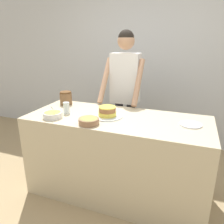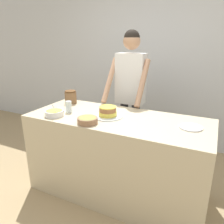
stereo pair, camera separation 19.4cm
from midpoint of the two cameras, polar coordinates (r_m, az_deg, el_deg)
The scene contains 10 objects.
ground_plane at distance 2.40m, azimuth -4.77°, elevation -25.13°, with size 14.00×14.00×0.00m, color tan.
wall_back at distance 3.58m, azimuth 8.06°, elevation 12.55°, with size 10.00×0.05×2.60m.
counter at distance 2.42m, azimuth -1.11°, elevation -11.48°, with size 1.87×0.77×0.90m.
person_baker at distance 2.86m, azimuth 1.46°, elevation 7.16°, with size 0.50×0.48×1.77m.
cake at distance 2.24m, azimuth -3.72°, elevation -0.16°, with size 0.31×0.31×0.11m.
frosting_bowl_yellow at distance 2.32m, azimuth -17.60°, elevation -0.69°, with size 0.20×0.20×0.15m.
frosting_bowl_olive at distance 2.06m, azimuth -8.77°, elevation -2.36°, with size 0.19×0.19×0.06m.
drinking_glass at distance 2.40m, azimuth -14.11°, elevation 1.01°, with size 0.07×0.07×0.12m.
ceramic_plate at distance 2.12m, azimuth 17.40°, elevation -3.16°, with size 0.21×0.21×0.01m.
stoneware_jar at distance 2.74m, azimuth -13.96°, elevation 3.53°, with size 0.14×0.14×0.16m.
Camera 1 is at (0.69, -1.60, 1.65)m, focal length 35.00 mm.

